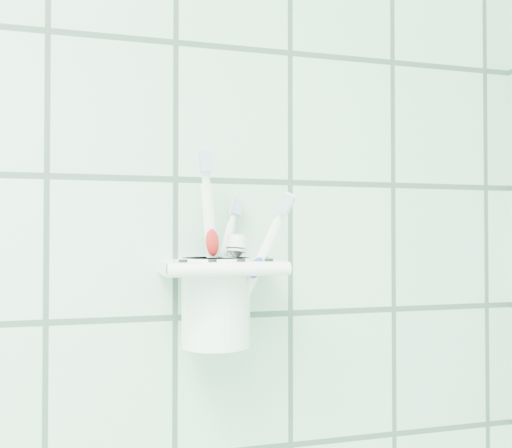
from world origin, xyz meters
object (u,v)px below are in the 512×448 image
toothbrush_pink (219,243)px  toothbrush_blue (203,263)px  holder_bracket (220,268)px  toothpaste_tube (229,279)px  toothbrush_orange (226,256)px  cup (216,298)px

toothbrush_pink → toothbrush_blue: (-0.02, -0.02, -0.02)m
holder_bracket → toothbrush_pink: bearing=80.8°
toothbrush_pink → toothpaste_tube: bearing=-77.1°
holder_bracket → toothbrush_pink: toothbrush_pink is taller
toothbrush_pink → toothpaste_tube: size_ratio=1.76×
holder_bracket → toothbrush_blue: 0.02m
toothbrush_pink → toothbrush_orange: (0.01, -0.01, -0.02)m
holder_bracket → toothbrush_orange: toothbrush_orange is taller
toothbrush_orange → toothpaste_tube: 0.03m
holder_bracket → toothpaste_tube: 0.02m
cup → toothbrush_blue: bearing=-163.8°
cup → toothbrush_blue: (-0.02, -0.00, 0.04)m
cup → toothbrush_pink: toothbrush_pink is taller
cup → toothbrush_blue: toothbrush_blue is taller
cup → holder_bracket: bearing=-48.8°
holder_bracket → toothbrush_pink: (0.00, 0.02, 0.03)m
toothbrush_pink → cup: bearing=-118.0°
toothbrush_pink → toothbrush_orange: 0.02m
holder_bracket → cup: (-0.00, 0.00, -0.04)m
toothbrush_orange → toothpaste_tube: size_ratio=1.46×
cup → toothbrush_blue: 0.05m
holder_bracket → toothbrush_blue: size_ratio=0.77×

